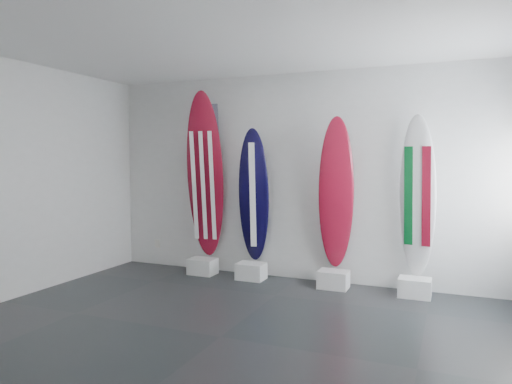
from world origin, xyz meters
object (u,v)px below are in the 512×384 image
at_px(surfboard_navy, 254,196).
at_px(surfboard_swiss, 336,194).
at_px(surfboard_usa, 205,176).
at_px(surfboard_italy, 417,196).

relative_size(surfboard_navy, surfboard_swiss, 0.94).
xyz_separation_m(surfboard_usa, surfboard_swiss, (2.03, 0.00, -0.22)).
height_order(surfboard_navy, surfboard_italy, surfboard_italy).
height_order(surfboard_swiss, surfboard_italy, surfboard_swiss).
bearing_deg(surfboard_usa, surfboard_navy, -9.52).
height_order(surfboard_usa, surfboard_navy, surfboard_usa).
xyz_separation_m(surfboard_navy, surfboard_italy, (2.28, 0.00, 0.06)).
bearing_deg(surfboard_italy, surfboard_swiss, -165.86).
distance_m(surfboard_usa, surfboard_navy, 0.86).
bearing_deg(surfboard_swiss, surfboard_usa, 167.14).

